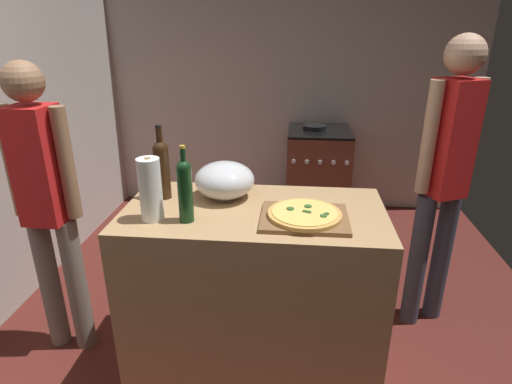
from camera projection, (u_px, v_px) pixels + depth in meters
ground_plane at (263, 283)px, 3.12m from camera, size 3.81×3.60×0.02m
kitchen_wall_rear at (277, 76)px, 4.06m from camera, size 3.81×0.10×2.60m
kitchen_wall_left at (13, 100)px, 2.78m from camera, size 0.10×3.60×2.60m
counter at (254, 289)px, 2.23m from camera, size 1.28×0.67×0.93m
cutting_board at (304, 218)px, 1.94m from camera, size 0.40×0.32×0.02m
pizza at (305, 214)px, 1.94m from camera, size 0.34×0.34×0.03m
mixing_bowl at (225, 180)px, 2.17m from camera, size 0.31×0.31×0.19m
paper_towel_roll at (150, 190)px, 1.90m from camera, size 0.10×0.10×0.30m
wine_bottle_dark at (185, 188)px, 1.88m from camera, size 0.07×0.07×0.36m
wine_bottle_clear at (162, 167)px, 2.14m from camera, size 0.08×0.08×0.38m
stove at (317, 175)px, 3.97m from camera, size 0.57×0.60×0.91m
person_in_stripes at (46, 199)px, 2.19m from camera, size 0.37×0.21×1.62m
person_in_red at (445, 171)px, 2.38m from camera, size 0.34×0.26×1.73m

